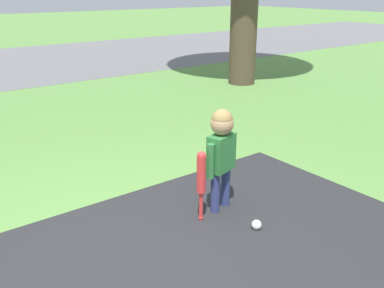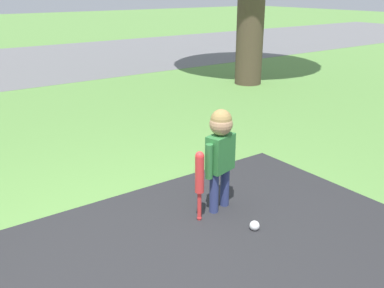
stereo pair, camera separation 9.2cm
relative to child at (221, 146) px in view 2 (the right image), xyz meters
name	(u,v)px [view 2 (the right image)]	position (x,y,z in m)	size (l,w,h in m)	color
ground_plane	(120,271)	(-1.09, -0.28, -0.57)	(60.00, 60.00, 0.00)	#5B8C42
child	(221,146)	(0.00, 0.00, 0.00)	(0.35, 0.19, 0.89)	navy
baseball_bat	(200,177)	(-0.25, -0.06, -0.18)	(0.07, 0.07, 0.60)	red
sports_ball	(255,226)	(0.01, -0.43, -0.53)	(0.08, 0.08, 0.08)	white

